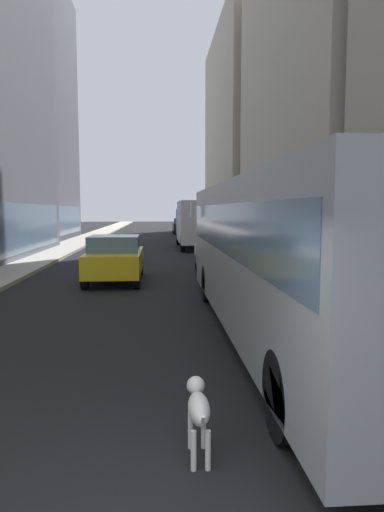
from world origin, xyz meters
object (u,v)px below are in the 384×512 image
(car_white_van, at_px, (223,254))
(car_yellow_taxi, at_px, (115,258))
(box_truck, at_px, (196,223))
(dalmatian_dog, at_px, (198,407))
(car_red_coupe, at_px, (188,230))
(car_black_suv, at_px, (182,226))
(transit_bus, at_px, (285,247))

(car_white_van, bearing_deg, car_yellow_taxi, -162.49)
(box_truck, bearing_deg, car_white_van, -90.00)
(dalmatian_dog, bearing_deg, box_truck, 85.28)
(car_yellow_taxi, distance_m, box_truck, 14.40)
(car_red_coupe, xyz_separation_m, car_black_suv, (-0.00, 10.49, -0.00))
(transit_bus, height_order, car_red_coupe, transit_bus)
(car_red_coupe, xyz_separation_m, dalmatian_dog, (-2.11, -33.08, -0.31))
(car_red_coupe, bearing_deg, transit_bus, -90.00)
(box_truck, bearing_deg, dalmatian_dog, -94.72)
(box_truck, distance_m, dalmatian_dog, 25.65)
(car_yellow_taxi, relative_size, box_truck, 0.54)
(car_white_van, height_order, car_black_suv, same)
(car_white_van, distance_m, car_black_suv, 30.57)
(car_white_van, height_order, box_truck, box_truck)
(car_white_van, distance_m, dalmatian_dog, 13.16)
(car_white_van, distance_m, box_truck, 12.58)
(car_white_van, bearing_deg, box_truck, 90.00)
(car_red_coupe, distance_m, dalmatian_dog, 33.15)
(car_white_van, xyz_separation_m, dalmatian_dog, (-2.11, -12.99, -0.31))
(transit_bus, bearing_deg, car_yellow_taxi, 118.66)
(transit_bus, relative_size, car_white_van, 2.77)
(transit_bus, distance_m, box_truck, 21.13)
(car_yellow_taxi, xyz_separation_m, car_black_suv, (4.00, 31.84, 0.00))
(car_black_suv, height_order, box_truck, box_truck)
(car_yellow_taxi, height_order, box_truck, box_truck)
(transit_bus, xyz_separation_m, car_white_van, (0.00, 8.58, -0.95))
(transit_bus, relative_size, box_truck, 1.54)
(car_white_van, bearing_deg, car_black_suv, 90.00)
(transit_bus, xyz_separation_m, box_truck, (0.00, 21.13, -0.11))
(transit_bus, relative_size, car_black_suv, 2.76)
(car_yellow_taxi, relative_size, car_black_suv, 0.97)
(car_red_coupe, height_order, box_truck, box_truck)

